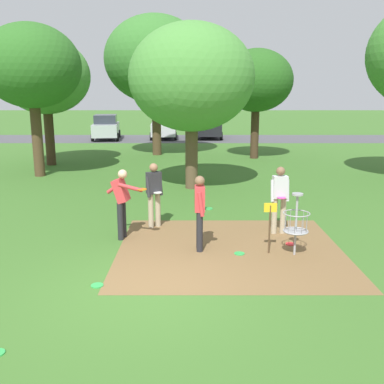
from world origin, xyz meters
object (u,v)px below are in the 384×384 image
(parked_car_center_left, at_px, (162,126))
(player_waiting_right, at_px, (153,191))
(tree_mid_center, at_px, (30,67))
(frisbee_far_left, at_px, (96,286))
(tree_near_right, at_px, (255,81))
(tree_far_left, at_px, (44,76))
(parked_car_leftmost, at_px, (104,127))
(player_throwing, at_px, (278,196))
(parked_car_center_right, at_px, (207,126))
(frisbee_mid_grass, at_px, (289,244))
(disc_golf_basket, at_px, (292,222))
(player_foreground_watching, at_px, (120,199))
(player_waiting_left, at_px, (198,209))
(tree_near_left, at_px, (190,78))
(frisbee_by_tee, at_px, (238,254))
(tree_mid_right, at_px, (154,60))

(parked_car_center_left, bearing_deg, player_waiting_right, -86.94)
(tree_mid_center, bearing_deg, player_waiting_right, -52.72)
(frisbee_far_left, xyz_separation_m, parked_car_center_left, (-0.45, 26.24, 0.91))
(tree_near_right, xyz_separation_m, tree_far_left, (-10.27, -2.23, 0.16))
(tree_far_left, xyz_separation_m, parked_car_leftmost, (0.44, 11.83, -3.29))
(player_throwing, height_order, parked_car_center_right, parked_car_center_right)
(frisbee_mid_grass, bearing_deg, tree_near_right, 85.64)
(disc_golf_basket, relative_size, player_foreground_watching, 0.81)
(disc_golf_basket, xyz_separation_m, player_waiting_left, (-2.02, 0.30, 0.21))
(parked_car_leftmost, bearing_deg, frisbee_mid_grass, -69.36)
(tree_near_left, distance_m, tree_near_right, 8.24)
(tree_mid_center, xyz_separation_m, parked_car_leftmost, (0.02, 14.74, -3.57))
(frisbee_by_tee, height_order, frisbee_mid_grass, same)
(tree_mid_center, bearing_deg, parked_car_leftmost, 89.94)
(disc_golf_basket, bearing_deg, player_foreground_watching, 164.12)
(player_waiting_left, distance_m, tree_mid_center, 11.70)
(player_foreground_watching, distance_m, tree_mid_center, 10.08)
(frisbee_far_left, xyz_separation_m, tree_mid_right, (-0.24, 17.31, 5.20))
(disc_golf_basket, bearing_deg, parked_car_leftmost, 109.87)
(player_foreground_watching, height_order, player_throwing, same)
(player_foreground_watching, bearing_deg, tree_near_left, 73.82)
(frisbee_by_tee, bearing_deg, tree_near_right, 80.85)
(frisbee_mid_grass, bearing_deg, frisbee_far_left, -151.05)
(parked_car_center_left, bearing_deg, frisbee_mid_grass, -79.34)
(player_waiting_left, height_order, frisbee_mid_grass, player_waiting_left)
(player_waiting_left, height_order, parked_car_leftmost, parked_car_leftmost)
(disc_golf_basket, bearing_deg, frisbee_by_tee, 178.28)
(frisbee_mid_grass, distance_m, parked_car_leftmost, 24.95)
(disc_golf_basket, bearing_deg, tree_near_left, 107.84)
(player_throwing, height_order, frisbee_mid_grass, player_throwing)
(frisbee_mid_grass, xyz_separation_m, tree_far_left, (-9.23, 11.50, 4.20))
(player_waiting_right, bearing_deg, player_throwing, -9.53)
(player_throwing, xyz_separation_m, tree_near_left, (-2.20, 5.38, 3.01))
(tree_mid_right, bearing_deg, tree_mid_center, -124.78)
(player_waiting_left, xyz_separation_m, player_waiting_right, (-1.16, 1.72, 0.00))
(parked_car_leftmost, bearing_deg, parked_car_center_right, 6.39)
(parked_car_center_right, bearing_deg, tree_mid_right, -109.67)
(player_throwing, bearing_deg, disc_golf_basket, -89.47)
(player_foreground_watching, bearing_deg, tree_mid_center, 120.52)
(player_throwing, relative_size, frisbee_by_tee, 7.38)
(frisbee_by_tee, xyz_separation_m, parked_car_leftmost, (-7.52, 23.95, 0.91))
(disc_golf_basket, xyz_separation_m, player_waiting_right, (-3.18, 2.02, 0.21))
(player_waiting_right, bearing_deg, tree_far_left, 120.32)
(player_waiting_right, bearing_deg, parked_car_center_right, 84.35)
(player_waiting_left, relative_size, parked_car_leftmost, 0.39)
(disc_golf_basket, distance_m, player_foreground_watching, 4.04)
(parked_car_center_right, bearing_deg, frisbee_mid_grass, -87.53)
(tree_near_left, bearing_deg, player_waiting_left, -88.35)
(parked_car_center_right, bearing_deg, frisbee_by_tee, -90.51)
(player_waiting_left, relative_size, frisbee_by_tee, 7.38)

